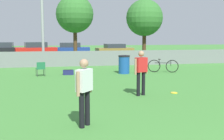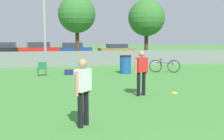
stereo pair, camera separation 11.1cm
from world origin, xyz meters
name	(u,v)px [view 1 (the left image)]	position (x,y,z in m)	size (l,w,h in m)	color
fence_backline	(102,58)	(0.00, 18.00, 0.55)	(23.01, 0.07, 1.21)	gray
light_pole	(42,1)	(-4.21, 19.40, 4.69)	(0.90, 0.36, 7.89)	#9E9EA3
tree_near_pole	(75,14)	(-1.65, 21.79, 3.96)	(3.14, 3.14, 5.55)	#4C331E
tree_far_right	(144,18)	(4.06, 20.62, 3.65)	(3.07, 3.07, 5.21)	#4C331E
player_receiver_white	(84,87)	(-2.67, 4.49, 0.97)	(0.45, 0.49, 1.66)	black
player_defender_red	(141,69)	(-0.27, 7.62, 0.97)	(0.56, 0.38, 1.66)	black
frisbee_disc	(174,93)	(1.12, 7.78, 0.01)	(0.27, 0.27, 0.03)	yellow
folding_chair_sideline	(41,68)	(-4.14, 13.46, 0.46)	(0.54, 0.54, 0.78)	#333338
bicycle_sideline	(163,66)	(3.01, 13.65, 0.39)	(1.74, 0.68, 0.81)	black
trash_bin	(124,64)	(0.57, 13.60, 0.53)	(0.67, 0.67, 1.06)	#194C99
gear_bag_sideline	(68,72)	(-2.64, 13.73, 0.13)	(0.59, 0.32, 0.29)	navy
parked_car_dark	(3,50)	(-8.79, 29.50, 0.71)	(3.96, 1.94, 1.49)	black
parked_car_red	(36,49)	(-5.35, 28.72, 0.72)	(4.53, 2.66, 1.51)	black
parked_car_blue	(70,49)	(-1.67, 29.57, 0.69)	(4.39, 1.98, 1.41)	black
parked_car_tan	(115,50)	(3.20, 28.63, 0.63)	(4.24, 2.20, 1.28)	black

